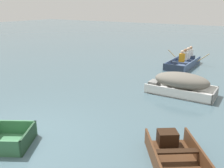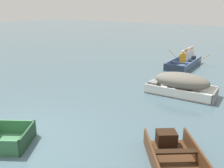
# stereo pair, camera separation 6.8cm
# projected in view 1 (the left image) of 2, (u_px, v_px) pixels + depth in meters

# --- Properties ---
(ground_plane) EXTENTS (80.00, 80.00, 0.00)m
(ground_plane) POSITION_uv_depth(u_px,v_px,m) (18.00, 141.00, 6.19)
(ground_plane) COLOR #47606B
(skiff_dark_varnish_near_moored) EXTENTS (2.27, 2.62, 0.38)m
(skiff_dark_varnish_near_moored) POSITION_uv_depth(u_px,v_px,m) (179.00, 164.00, 5.05)
(skiff_dark_varnish_near_moored) COLOR #4C2D19
(skiff_dark_varnish_near_moored) RESTS_ON ground
(skiff_white_mid_moored) EXTENTS (2.51, 1.20, 0.83)m
(skiff_white_mid_moored) POSITION_uv_depth(u_px,v_px,m) (181.00, 82.00, 9.32)
(skiff_white_mid_moored) COLOR white
(skiff_white_mid_moored) RESTS_ON ground
(rowboat_slate_blue_with_crew) EXTENTS (2.36, 3.03, 0.93)m
(rowboat_slate_blue_with_crew) POSITION_uv_depth(u_px,v_px,m) (184.00, 61.00, 13.81)
(rowboat_slate_blue_with_crew) COLOR #475B7F
(rowboat_slate_blue_with_crew) RESTS_ON ground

